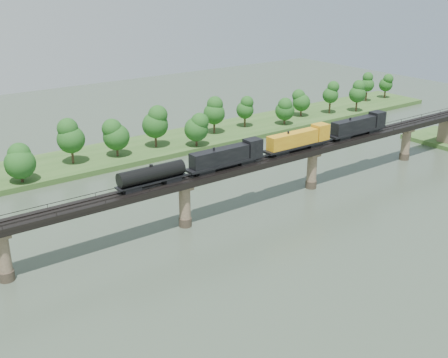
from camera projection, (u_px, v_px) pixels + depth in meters
ground at (272, 281)px, 105.64m from camera, size 400.00×400.00×0.00m
far_bank at (86, 160)px, 169.29m from camera, size 300.00×24.00×1.60m
bridge at (185, 204)px, 126.28m from camera, size 236.00×30.00×11.50m
bridge_superstructure at (184, 178)px, 124.04m from camera, size 220.00×4.90×0.75m
far_treeline at (63, 143)px, 158.52m from camera, size 289.06×17.54×13.60m
freight_train at (275, 146)px, 138.09m from camera, size 83.48×3.25×5.75m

